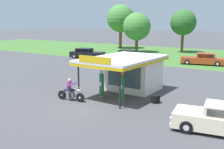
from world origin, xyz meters
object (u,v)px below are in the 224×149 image
object	(u,v)px
parked_car_back_row_far_left	(129,56)
parked_car_back_row_left	(203,59)
gas_pump_offside	(122,88)
featured_classic_sedan	(224,120)
parked_car_back_row_right	(87,54)
motorcycle_with_rider	(70,91)
gas_pump_nearside	(102,85)
spare_tire_stack	(156,99)

from	to	relation	value
parked_car_back_row_far_left	parked_car_back_row_left	size ratio (longest dim) A/B	0.87
parked_car_back_row_far_left	gas_pump_offside	bearing A→B (deg)	-60.69
featured_classic_sedan	parked_car_back_row_right	distance (m)	29.39
motorcycle_with_rider	gas_pump_offside	bearing A→B (deg)	33.36
gas_pump_nearside	parked_car_back_row_far_left	size ratio (longest dim) A/B	0.40
motorcycle_with_rider	gas_pump_nearside	bearing A→B (deg)	57.63
spare_tire_stack	gas_pump_nearside	bearing A→B (deg)	-167.30
gas_pump_offside	featured_classic_sedan	bearing A→B (deg)	-14.59
featured_classic_sedan	parked_car_back_row_far_left	distance (m)	24.78
parked_car_back_row_right	parked_car_back_row_far_left	bearing A→B (deg)	6.22
parked_car_back_row_far_left	parked_car_back_row_left	world-z (taller)	parked_car_back_row_far_left
featured_classic_sedan	parked_car_back_row_left	size ratio (longest dim) A/B	0.90
motorcycle_with_rider	featured_classic_sedan	world-z (taller)	motorcycle_with_rider
motorcycle_with_rider	featured_classic_sedan	xyz separation A→B (m)	(10.14, 0.13, 0.02)
gas_pump_offside	featured_classic_sedan	distance (m)	7.37
gas_pump_offside	motorcycle_with_rider	world-z (taller)	gas_pump_offside
featured_classic_sedan	parked_car_back_row_right	size ratio (longest dim) A/B	0.93
parked_car_back_row_left	gas_pump_nearside	bearing A→B (deg)	-95.26
parked_car_back_row_left	spare_tire_stack	size ratio (longest dim) A/B	9.67
gas_pump_offside	parked_car_back_row_left	distance (m)	19.59
gas_pump_offside	parked_car_back_row_right	distance (m)	22.77
featured_classic_sedan	parked_car_back_row_far_left	xyz separation A→B (m)	(-16.47, 18.51, 0.05)
featured_classic_sedan	parked_car_back_row_right	xyz separation A→B (m)	(-23.42, 17.75, 0.03)
parked_car_back_row_right	spare_tire_stack	distance (m)	23.79
gas_pump_nearside	spare_tire_stack	bearing A→B (deg)	12.70
gas_pump_nearside	parked_car_back_row_right	size ratio (longest dim) A/B	0.36
parked_car_back_row_right	parked_car_back_row_left	world-z (taller)	parked_car_back_row_right
gas_pump_offside	spare_tire_stack	xyz separation A→B (m)	(2.16, 0.88, -0.68)
gas_pump_nearside	parked_car_back_row_right	distance (m)	21.54
featured_classic_sedan	parked_car_back_row_far_left	size ratio (longest dim) A/B	1.02
parked_car_back_row_far_left	motorcycle_with_rider	bearing A→B (deg)	-71.24
motorcycle_with_rider	featured_classic_sedan	distance (m)	10.14
featured_classic_sedan	parked_car_back_row_far_left	bearing A→B (deg)	131.67
gas_pump_nearside	motorcycle_with_rider	size ratio (longest dim) A/B	0.93
featured_classic_sedan	spare_tire_stack	world-z (taller)	featured_classic_sedan
featured_classic_sedan	spare_tire_stack	distance (m)	5.68
parked_car_back_row_right	parked_car_back_row_left	bearing A→B (deg)	12.72
spare_tire_stack	motorcycle_with_rider	bearing A→B (deg)	-151.00
spare_tire_stack	featured_classic_sedan	bearing A→B (deg)	-28.87
gas_pump_nearside	parked_car_back_row_far_left	world-z (taller)	gas_pump_nearside
gas_pump_offside	parked_car_back_row_right	bearing A→B (deg)	135.71
parked_car_back_row_right	parked_car_back_row_left	xyz separation A→B (m)	(16.34, 3.69, -0.03)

